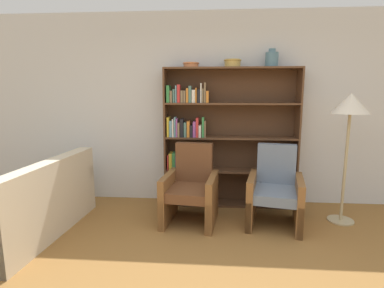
{
  "coord_description": "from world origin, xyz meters",
  "views": [
    {
      "loc": [
        -0.07,
        -2.01,
        1.63
      ],
      "look_at": [
        -0.36,
        1.88,
        0.95
      ],
      "focal_mm": 28.0,
      "sensor_mm": 36.0,
      "label": 1
    }
  ],
  "objects_px": {
    "armchair_cushioned": "(275,191)",
    "bookshelf": "(217,138)",
    "bowl_terracotta": "(191,65)",
    "armchair_leather": "(191,189)",
    "couch": "(32,208)",
    "floor_lamp": "(350,110)",
    "bowl_slate": "(233,63)",
    "vase_tall": "(272,59)"
  },
  "relations": [
    {
      "from": "armchair_cushioned",
      "to": "bookshelf",
      "type": "bearing_deg",
      "value": -28.83
    },
    {
      "from": "bowl_terracotta",
      "to": "armchair_leather",
      "type": "bearing_deg",
      "value": -85.68
    },
    {
      "from": "bowl_terracotta",
      "to": "couch",
      "type": "xyz_separation_m",
      "value": [
        -1.76,
        -1.1,
        -1.69
      ]
    },
    {
      "from": "bookshelf",
      "to": "floor_lamp",
      "type": "relative_size",
      "value": 1.21
    },
    {
      "from": "couch",
      "to": "armchair_leather",
      "type": "xyz_separation_m",
      "value": [
        1.81,
        0.51,
        0.1
      ]
    },
    {
      "from": "bowl_slate",
      "to": "couch",
      "type": "relative_size",
      "value": 0.13
    },
    {
      "from": "bowl_terracotta",
      "to": "couch",
      "type": "relative_size",
      "value": 0.13
    },
    {
      "from": "floor_lamp",
      "to": "bowl_terracotta",
      "type": "bearing_deg",
      "value": 166.14
    },
    {
      "from": "bookshelf",
      "to": "bowl_terracotta",
      "type": "xyz_separation_m",
      "value": [
        -0.37,
        -0.02,
        1.02
      ]
    },
    {
      "from": "bowl_terracotta",
      "to": "armchair_leather",
      "type": "relative_size",
      "value": 0.23
    },
    {
      "from": "bowl_terracotta",
      "to": "bowl_slate",
      "type": "relative_size",
      "value": 0.95
    },
    {
      "from": "couch",
      "to": "armchair_leather",
      "type": "height_order",
      "value": "armchair_leather"
    },
    {
      "from": "bowl_terracotta",
      "to": "couch",
      "type": "height_order",
      "value": "bowl_terracotta"
    },
    {
      "from": "bookshelf",
      "to": "bowl_terracotta",
      "type": "bearing_deg",
      "value": -177.22
    },
    {
      "from": "bowl_terracotta",
      "to": "armchair_cushioned",
      "type": "bearing_deg",
      "value": -28.68
    },
    {
      "from": "vase_tall",
      "to": "floor_lamp",
      "type": "bearing_deg",
      "value": -29.11
    },
    {
      "from": "vase_tall",
      "to": "armchair_cushioned",
      "type": "distance_m",
      "value": 1.76
    },
    {
      "from": "bowl_slate",
      "to": "armchair_cushioned",
      "type": "xyz_separation_m",
      "value": [
        0.53,
        -0.6,
        -1.61
      ]
    },
    {
      "from": "armchair_leather",
      "to": "armchair_cushioned",
      "type": "relative_size",
      "value": 1.0
    },
    {
      "from": "armchair_cushioned",
      "to": "armchair_leather",
      "type": "bearing_deg",
      "value": 11.64
    },
    {
      "from": "bookshelf",
      "to": "bowl_slate",
      "type": "relative_size",
      "value": 8.22
    },
    {
      "from": "bookshelf",
      "to": "bowl_terracotta",
      "type": "height_order",
      "value": "bowl_terracotta"
    },
    {
      "from": "bowl_slate",
      "to": "vase_tall",
      "type": "distance_m",
      "value": 0.53
    },
    {
      "from": "bowl_slate",
      "to": "floor_lamp",
      "type": "distance_m",
      "value": 1.59
    },
    {
      "from": "bookshelf",
      "to": "bowl_slate",
      "type": "bearing_deg",
      "value": -5.3
    },
    {
      "from": "vase_tall",
      "to": "armchair_cushioned",
      "type": "xyz_separation_m",
      "value": [
        0.0,
        -0.6,
        -1.65
      ]
    },
    {
      "from": "bowl_slate",
      "to": "armchair_leather",
      "type": "bearing_deg",
      "value": -131.14
    },
    {
      "from": "vase_tall",
      "to": "armchair_cushioned",
      "type": "height_order",
      "value": "vase_tall"
    },
    {
      "from": "floor_lamp",
      "to": "bookshelf",
      "type": "bearing_deg",
      "value": 162.46
    },
    {
      "from": "armchair_cushioned",
      "to": "floor_lamp",
      "type": "xyz_separation_m",
      "value": [
        0.86,
        0.12,
        1.0
      ]
    },
    {
      "from": "bowl_terracotta",
      "to": "floor_lamp",
      "type": "xyz_separation_m",
      "value": [
        1.96,
        -0.48,
        -0.59
      ]
    },
    {
      "from": "couch",
      "to": "floor_lamp",
      "type": "bearing_deg",
      "value": -77.15
    },
    {
      "from": "vase_tall",
      "to": "armchair_leather",
      "type": "xyz_separation_m",
      "value": [
        -1.05,
        -0.6,
        -1.65
      ]
    },
    {
      "from": "armchair_leather",
      "to": "bowl_terracotta",
      "type": "bearing_deg",
      "value": -78.8
    },
    {
      "from": "bookshelf",
      "to": "couch",
      "type": "bearing_deg",
      "value": -152.27
    },
    {
      "from": "bowl_slate",
      "to": "armchair_cushioned",
      "type": "relative_size",
      "value": 0.25
    },
    {
      "from": "floor_lamp",
      "to": "armchair_leather",
      "type": "bearing_deg",
      "value": -176.58
    },
    {
      "from": "bowl_slate",
      "to": "floor_lamp",
      "type": "relative_size",
      "value": 0.15
    },
    {
      "from": "floor_lamp",
      "to": "bowl_slate",
      "type": "bearing_deg",
      "value": 160.84
    },
    {
      "from": "bookshelf",
      "to": "couch",
      "type": "xyz_separation_m",
      "value": [
        -2.13,
        -1.12,
        -0.66
      ]
    },
    {
      "from": "vase_tall",
      "to": "armchair_leather",
      "type": "bearing_deg",
      "value": -150.23
    },
    {
      "from": "armchair_leather",
      "to": "floor_lamp",
      "type": "bearing_deg",
      "value": -169.69
    }
  ]
}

